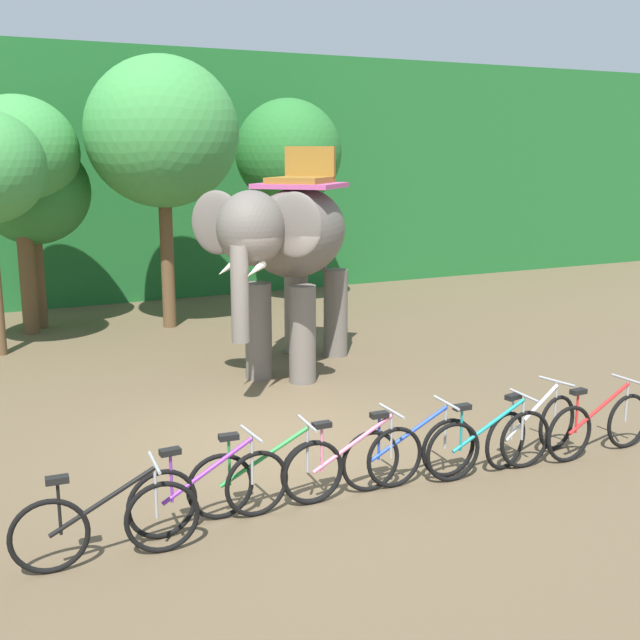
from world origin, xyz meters
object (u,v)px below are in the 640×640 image
Objects in this scene: tree_center_left at (288,153)px; bike_pink at (355,462)px; bike_black at (107,524)px; bike_red at (599,425)px; tree_far_left at (162,133)px; bike_teal at (490,443)px; elephant at (292,243)px; tree_left at (33,192)px; bike_purple at (211,491)px; tree_right at (18,155)px; bike_white at (532,429)px; bike_blue at (410,452)px; bike_green at (267,476)px.

tree_center_left is 11.34m from bike_pink.
bike_red is at bearing 0.16° from bike_black.
bike_black is (-3.14, -9.49, -3.68)m from tree_far_left.
bike_teal is 1.60m from bike_red.
elephant reaches higher than bike_pink.
tree_left is 10.61m from bike_purple.
tree_right is 11.41m from bike_white.
tree_far_left is at bearing 91.69° from bike_blue.
bike_green is at bearing -82.33° from tree_right.
bike_purple is 1.00× the size of bike_pink.
bike_purple is (1.07, 0.26, 0.00)m from bike_black.
bike_white is at bearing 2.95° from bike_black.
elephant reaches higher than bike_blue.
tree_far_left is 10.14m from bike_purple.
elephant is 2.21× the size of bike_purple.
bike_teal is (2.68, -0.24, 0.00)m from bike_green.
tree_left reaches higher than bike_blue.
bike_green is (-2.41, -4.80, -1.82)m from elephant.
bike_pink is at bearing -78.81° from tree_left.
elephant is 2.21× the size of bike_red.
bike_black and bike_red have the same top height.
tree_right is at bearing 87.79° from bike_black.
bike_blue is at bearing 174.10° from bike_red.
bike_black is at bearing -179.84° from bike_red.
tree_left is 0.81× the size of tree_center_left.
elephant is (3.72, -4.97, -1.42)m from tree_right.
tree_right is 10.61m from bike_pink.
bike_red is (5.60, -10.10, -3.23)m from tree_right.
bike_red is at bearing -61.00° from tree_right.
bike_purple is 1.00× the size of bike_teal.
tree_right reaches higher than bike_green.
bike_pink is 1.69m from bike_teal.
elephant is at bearing 63.35° from bike_green.
tree_far_left is 10.65m from bike_black.
bike_blue is (0.71, -0.00, 0.00)m from bike_pink.
bike_white is (1.73, -0.02, 0.00)m from bike_blue.
bike_pink is at bearing 179.81° from bike_blue.
bike_white is (2.00, -9.22, -3.68)m from tree_far_left.
tree_left reaches higher than elephant.
bike_teal is at bearing -5.10° from bike_green.
bike_red is (2.58, -0.27, 0.00)m from bike_blue.
bike_black is 2.72m from bike_pink.
tree_right is 10.79m from bike_blue.
bike_green is (0.64, 0.09, 0.00)m from bike_purple.
bike_red is at bearing -2.86° from bike_purple.
bike_blue and bike_teal have the same top height.
tree_center_left is at bearing 58.65° from bike_black.
bike_white is at bearing -77.75° from tree_far_left.
tree_center_left is at bearing 70.14° from bike_pink.
bike_red is at bearing -73.26° from tree_far_left.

